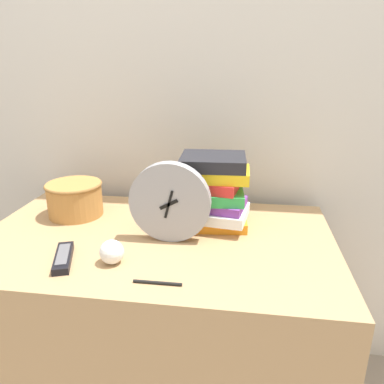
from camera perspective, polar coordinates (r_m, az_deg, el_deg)
wall_back at (r=1.46m, az=-2.34°, el=18.46°), size 6.00×0.04×2.40m
desk at (r=1.37m, az=-5.13°, el=-20.03°), size 1.11×0.68×0.70m
desk_clock at (r=1.11m, az=-3.39°, el=-1.60°), size 0.25×0.04×0.25m
book_stack at (r=1.22m, az=2.93°, el=-0.04°), size 0.27×0.21×0.24m
basket at (r=1.38m, az=-17.43°, el=-0.83°), size 0.20×0.20×0.12m
tv_remote at (r=1.10m, az=-19.01°, el=-9.42°), size 0.09×0.16×0.02m
crumpled_paper_ball at (r=1.04m, az=-12.14°, el=-8.92°), size 0.07×0.07×0.07m
pen at (r=0.95m, az=-5.27°, el=-13.61°), size 0.12×0.01×0.01m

